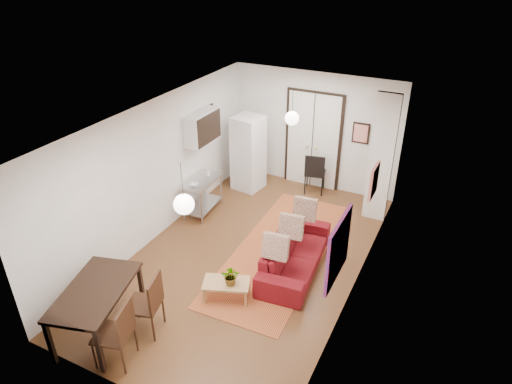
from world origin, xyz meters
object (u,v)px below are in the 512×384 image
at_px(coffee_table, 226,284).
at_px(dining_chair_near, 147,295).
at_px(dining_table, 95,294).
at_px(black_side_chair, 317,167).
at_px(sofa, 295,254).
at_px(dining_chair_far, 117,324).
at_px(kitchen_counter, 203,192).
at_px(fridge, 248,153).

xyz_separation_m(coffee_table, dining_chair_near, (-0.80, -1.10, 0.31)).
xyz_separation_m(dining_table, black_side_chair, (1.42, 6.07, -0.15)).
distance_m(sofa, dining_chair_far, 3.48).
bearing_deg(dining_table, black_side_chair, 76.80).
relative_size(coffee_table, dining_table, 0.52).
relative_size(kitchen_counter, black_side_chair, 1.05).
xyz_separation_m(sofa, dining_table, (-2.15, -2.88, 0.44)).
relative_size(fridge, dining_chair_far, 1.76).
bearing_deg(sofa, dining_table, 137.52).
relative_size(sofa, dining_chair_near, 2.11).
xyz_separation_m(kitchen_counter, dining_chair_near, (1.14, -3.44, 0.11)).
distance_m(kitchen_counter, dining_chair_near, 3.63).
height_order(sofa, fridge, fridge).
height_order(kitchen_counter, dining_table, dining_table).
bearing_deg(kitchen_counter, sofa, -24.82).
relative_size(dining_chair_near, dining_chair_far, 1.00).
height_order(sofa, dining_chair_near, dining_chair_near).
bearing_deg(coffee_table, dining_chair_near, -126.14).
height_order(dining_table, dining_chair_near, dining_chair_near).
bearing_deg(dining_chair_far, sofa, 138.26).
height_order(fridge, black_side_chair, fridge).
distance_m(kitchen_counter, dining_chair_far, 4.28).
bearing_deg(dining_chair_near, dining_chair_far, -15.29).
height_order(fridge, dining_chair_near, fridge).
distance_m(dining_chair_near, black_side_chair, 5.67).
distance_m(coffee_table, dining_chair_near, 1.40).
height_order(sofa, black_side_chair, black_side_chair).
bearing_deg(dining_chair_near, fridge, 173.31).
bearing_deg(sofa, kitchen_counter, 63.44).
bearing_deg(black_side_chair, fridge, 9.25).
xyz_separation_m(sofa, black_side_chair, (-0.72, 3.19, 0.29)).
distance_m(kitchen_counter, dining_table, 3.95).
distance_m(sofa, black_side_chair, 3.28).
bearing_deg(dining_chair_far, kitchen_counter, -179.83).
bearing_deg(dining_chair_far, dining_table, -126.01).
bearing_deg(black_side_chair, dining_chair_far, 69.87).
bearing_deg(kitchen_counter, coffee_table, -54.33).
bearing_deg(dining_table, sofa, 53.32).
distance_m(sofa, fridge, 3.49).
bearing_deg(sofa, coffee_table, 144.87).
bearing_deg(coffee_table, dining_table, -131.99).
bearing_deg(dining_chair_near, coffee_table, 128.57).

